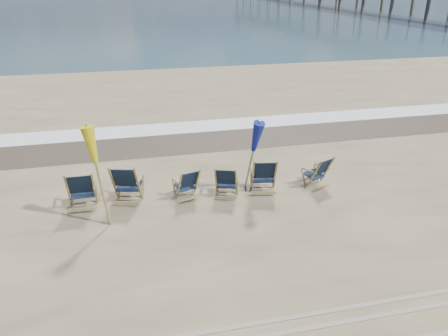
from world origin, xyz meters
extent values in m
cube|color=silver|center=(0.00, 8.30, 0.00)|extent=(200.00, 1.40, 0.01)
cube|color=#42362A|center=(0.00, 6.80, 0.00)|extent=(200.00, 2.60, 0.00)
cylinder|color=olive|center=(-2.97, 1.67, 1.18)|extent=(0.06, 0.06, 2.36)
cone|color=gold|center=(-2.97, 1.67, 1.89)|extent=(0.30, 0.30, 0.85)
cylinder|color=#A5A5AD|center=(0.82, 2.57, 1.04)|extent=(0.06, 0.06, 2.08)
cone|color=navy|center=(0.82, 2.57, 1.61)|extent=(0.30, 0.30, 0.85)
camera|label=1|loc=(-2.26, -7.53, 5.30)|focal=35.00mm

